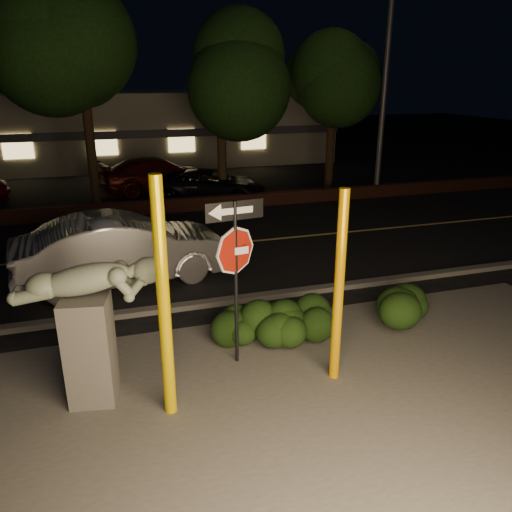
% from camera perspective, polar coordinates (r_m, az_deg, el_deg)
% --- Properties ---
extents(ground, '(90.00, 90.00, 0.00)m').
position_cam_1_polar(ground, '(17.75, -9.55, 3.91)').
color(ground, black).
rests_on(ground, ground).
extents(patio, '(14.00, 6.00, 0.02)m').
position_cam_1_polar(patio, '(7.92, 2.29, -17.10)').
color(patio, '#4C4944').
rests_on(patio, ground).
extents(road, '(80.00, 8.00, 0.01)m').
position_cam_1_polar(road, '(14.90, -7.92, 0.95)').
color(road, black).
rests_on(road, ground).
extents(lane_marking, '(80.00, 0.12, 0.00)m').
position_cam_1_polar(lane_marking, '(14.90, -7.92, 1.00)').
color(lane_marking, '#CFB853').
rests_on(lane_marking, road).
extents(curb, '(80.00, 0.25, 0.12)m').
position_cam_1_polar(curb, '(11.13, -4.38, -5.27)').
color(curb, '#4C4944').
rests_on(curb, ground).
extents(brick_wall, '(40.00, 0.35, 0.50)m').
position_cam_1_polar(brick_wall, '(18.93, -10.15, 5.66)').
color(brick_wall, '#472116').
rests_on(brick_wall, ground).
extents(parking_lot, '(40.00, 12.00, 0.01)m').
position_cam_1_polar(parking_lot, '(24.52, -11.88, 8.15)').
color(parking_lot, black).
rests_on(parking_lot, ground).
extents(building, '(22.00, 10.20, 4.00)m').
position_cam_1_polar(building, '(32.14, -13.65, 14.28)').
color(building, slate).
rests_on(building, ground).
extents(tree_far_b, '(5.20, 5.20, 8.41)m').
position_cam_1_polar(tree_far_b, '(20.21, -19.60, 22.38)').
color(tree_far_b, black).
rests_on(tree_far_b, ground).
extents(tree_far_c, '(4.80, 4.80, 7.84)m').
position_cam_1_polar(tree_far_c, '(20.32, -4.18, 22.24)').
color(tree_far_c, black).
rests_on(tree_far_c, ground).
extents(tree_far_d, '(4.40, 4.40, 7.42)m').
position_cam_1_polar(tree_far_d, '(22.45, 8.96, 21.20)').
color(tree_far_d, black).
rests_on(tree_far_d, ground).
extents(yellow_pole_left, '(0.18, 0.18, 3.60)m').
position_cam_1_polar(yellow_pole_left, '(7.07, -10.49, -5.31)').
color(yellow_pole_left, '#F1C700').
rests_on(yellow_pole_left, ground).
extents(yellow_pole_right, '(0.16, 0.16, 3.23)m').
position_cam_1_polar(yellow_pole_right, '(7.97, 9.44, -3.75)').
color(yellow_pole_right, '#E69E01').
rests_on(yellow_pole_right, ground).
extents(signpost, '(0.98, 0.16, 2.92)m').
position_cam_1_polar(signpost, '(8.16, -2.36, 0.53)').
color(signpost, black).
rests_on(signpost, ground).
extents(sculpture, '(2.18, 0.93, 2.32)m').
position_cam_1_polar(sculpture, '(7.81, -18.56, -6.56)').
color(sculpture, '#4C4944').
rests_on(sculpture, ground).
extents(hedge_center, '(1.85, 1.23, 0.89)m').
position_cam_1_polar(hedge_center, '(9.55, 0.16, -7.11)').
color(hedge_center, black).
rests_on(hedge_center, ground).
extents(hedge_right, '(1.70, 1.15, 1.02)m').
position_cam_1_polar(hedge_right, '(9.42, 4.82, -7.11)').
color(hedge_right, black).
rests_on(hedge_right, ground).
extents(hedge_far_right, '(1.50, 1.00, 1.01)m').
position_cam_1_polar(hedge_far_right, '(10.42, 16.81, -5.27)').
color(hedge_far_right, black).
rests_on(hedge_far_right, ground).
extents(streetlight, '(1.66, 0.48, 10.98)m').
position_cam_1_polar(streetlight, '(21.41, 14.42, 23.94)').
color(streetlight, '#49494D').
rests_on(streetlight, ground).
extents(silver_sedan, '(5.29, 2.46, 1.68)m').
position_cam_1_polar(silver_sedan, '(12.46, -14.88, 0.73)').
color(silver_sedan, silver).
rests_on(silver_sedan, ground).
extents(parked_car_darkred, '(5.43, 3.14, 1.48)m').
position_cam_1_polar(parked_car_darkred, '(22.50, -11.14, 9.09)').
color(parked_car_darkred, '#47100A').
rests_on(parked_car_darkred, ground).
extents(parked_car_dark, '(4.89, 3.51, 1.24)m').
position_cam_1_polar(parked_car_dark, '(20.66, -5.27, 8.10)').
color(parked_car_dark, black).
rests_on(parked_car_dark, ground).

